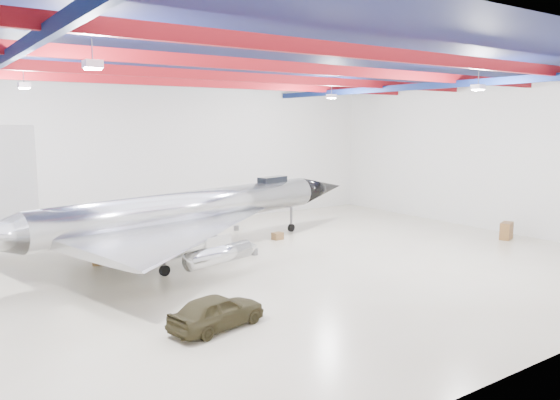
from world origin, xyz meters
TOP-DOWN VIEW (x-y plane):
  - floor at (0.00, 0.00)m, footprint 40.00×40.00m
  - wall_back at (0.00, 15.00)m, footprint 40.00×0.00m
  - wall_right at (20.00, 0.00)m, footprint 0.00×30.00m
  - ceiling at (0.00, 0.00)m, footprint 40.00×40.00m
  - ceiling_structure at (0.00, 0.00)m, footprint 39.50×29.50m
  - jet_aircraft at (-1.39, 5.10)m, footprint 27.96×19.68m
  - jeep at (-5.82, -6.28)m, footprint 4.23×2.42m
  - desk at (18.00, -3.03)m, footprint 1.40×1.02m
  - crate_ply at (-6.87, 5.84)m, footprint 0.61×0.54m
  - toolbox_red at (-3.00, 8.61)m, footprint 0.42×0.36m
  - engine_drum at (1.59, 2.91)m, footprint 0.51×0.51m
  - parts_bin at (5.15, 5.68)m, footprint 0.74×0.61m
  - crate_small at (-6.31, 8.88)m, footprint 0.49×0.43m
  - oil_barrel at (0.28, 6.46)m, footprint 0.71×0.60m
  - spares_box at (4.44, 10.00)m, footprint 0.52×0.52m

SIDE VIEW (x-z plane):
  - floor at x=0.00m, z-range 0.00..0.00m
  - toolbox_red at x=-3.00m, z-range 0.00..0.27m
  - crate_small at x=-6.31m, z-range 0.00..0.29m
  - spares_box at x=4.44m, z-range 0.00..0.36m
  - crate_ply at x=-6.87m, z-range 0.00..0.37m
  - engine_drum at x=1.59m, z-range 0.00..0.38m
  - oil_barrel at x=0.28m, z-range 0.00..0.44m
  - parts_bin at x=5.15m, z-range 0.00..0.48m
  - desk at x=18.00m, z-range 0.00..1.15m
  - jeep at x=-5.82m, z-range 0.00..1.35m
  - jet_aircraft at x=-1.39m, z-range -1.33..6.41m
  - wall_back at x=0.00m, z-range -14.50..25.50m
  - wall_right at x=20.00m, z-range -9.50..20.50m
  - ceiling_structure at x=0.00m, z-range 9.79..10.86m
  - ceiling at x=0.00m, z-range 11.00..11.00m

